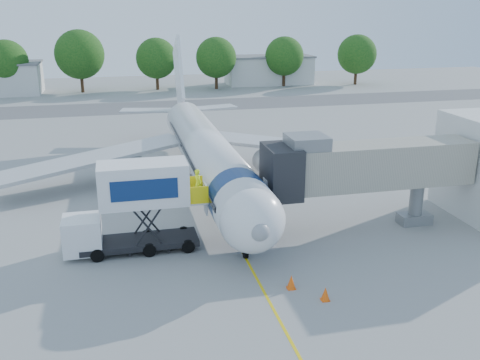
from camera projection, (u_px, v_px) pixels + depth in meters
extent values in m
plane|color=#989895|center=(216.00, 203.00, 40.40)|extent=(160.00, 160.00, 0.00)
cube|color=yellow|center=(216.00, 203.00, 40.40)|extent=(0.15, 70.00, 0.01)
cube|color=#59595B|center=(163.00, 106.00, 79.29)|extent=(120.00, 10.00, 0.01)
cylinder|color=white|center=(208.00, 155.00, 42.25)|extent=(3.70, 28.00, 3.70)
sphere|color=white|center=(252.00, 220.00, 29.29)|extent=(3.70, 3.70, 3.70)
sphere|color=gray|center=(259.00, 231.00, 27.85)|extent=(1.10, 1.10, 1.10)
cone|color=white|center=(181.00, 114.00, 57.99)|extent=(3.70, 6.00, 3.70)
cube|color=white|center=(179.00, 74.00, 57.62)|extent=(0.35, 7.26, 8.29)
cube|color=#B4B6B9|center=(301.00, 146.00, 47.65)|extent=(16.17, 9.32, 1.42)
cube|color=#B4B6B9|center=(93.00, 158.00, 43.76)|extent=(16.17, 9.32, 1.42)
cylinder|color=#999BA0|center=(269.00, 165.00, 45.35)|extent=(2.10, 3.60, 2.10)
cylinder|color=#999BA0|center=(138.00, 174.00, 42.97)|extent=(2.10, 3.60, 2.10)
cube|color=black|center=(253.00, 214.00, 28.87)|extent=(2.60, 1.39, 0.81)
cylinder|color=navy|center=(240.00, 202.00, 32.06)|extent=(3.73, 2.00, 3.73)
cylinder|color=silver|center=(245.00, 246.00, 31.37)|extent=(0.16, 0.16, 1.50)
cylinder|color=black|center=(245.00, 253.00, 31.50)|extent=(0.25, 0.64, 0.64)
cylinder|color=black|center=(232.00, 172.00, 46.38)|extent=(0.35, 0.90, 0.90)
cylinder|color=black|center=(172.00, 176.00, 45.25)|extent=(0.35, 0.90, 0.90)
cube|color=#A7A18E|center=(372.00, 165.00, 34.50)|extent=(13.60, 2.60, 2.80)
cube|color=black|center=(281.00, 171.00, 33.18)|extent=(2.00, 3.20, 3.20)
cube|color=slate|center=(307.00, 142.00, 32.97)|extent=(2.40, 2.40, 0.80)
cylinder|color=slate|center=(416.00, 203.00, 36.16)|extent=(0.90, 0.90, 3.00)
cube|color=slate|center=(414.00, 218.00, 36.51)|extent=(2.20, 1.20, 0.70)
cylinder|color=black|center=(402.00, 220.00, 36.32)|extent=(0.30, 0.70, 0.70)
cylinder|color=black|center=(426.00, 217.00, 36.71)|extent=(0.30, 0.70, 0.70)
cube|color=black|center=(140.00, 242.00, 32.45)|extent=(7.00, 2.30, 0.35)
cube|color=white|center=(82.00, 235.00, 31.49)|extent=(2.20, 2.20, 2.10)
cube|color=black|center=(82.00, 227.00, 31.35)|extent=(1.90, 2.10, 0.70)
cube|color=white|center=(143.00, 183.00, 31.39)|extent=(5.20, 2.40, 2.50)
cube|color=navy|center=(144.00, 190.00, 30.26)|extent=(3.80, 0.04, 1.20)
cube|color=silver|center=(197.00, 198.00, 32.44)|extent=(1.10, 2.20, 0.10)
cube|color=yellow|center=(199.00, 196.00, 31.30)|extent=(1.10, 0.06, 1.10)
cube|color=yellow|center=(194.00, 184.00, 33.25)|extent=(1.10, 0.06, 1.10)
cylinder|color=black|center=(188.00, 247.00, 32.13)|extent=(0.80, 0.25, 0.80)
cylinder|color=black|center=(184.00, 233.00, 34.07)|extent=(0.80, 0.25, 0.80)
cylinder|color=black|center=(97.00, 255.00, 30.98)|extent=(0.80, 0.25, 0.80)
cylinder|color=black|center=(98.00, 241.00, 32.93)|extent=(0.80, 0.25, 0.80)
imported|color=#CDE918|center=(198.00, 183.00, 32.17)|extent=(0.60, 0.75, 1.80)
cube|color=white|center=(327.00, 300.00, 25.73)|extent=(3.54, 1.87, 1.40)
cube|color=navy|center=(327.00, 291.00, 25.59)|extent=(2.04, 1.74, 0.35)
cylinder|color=black|center=(305.00, 318.00, 24.87)|extent=(0.71, 0.26, 0.70)
cylinder|color=black|center=(294.00, 302.00, 26.16)|extent=(0.71, 0.26, 0.70)
cylinder|color=black|center=(360.00, 310.00, 25.52)|extent=(0.71, 0.26, 0.70)
cylinder|color=black|center=(347.00, 295.00, 26.81)|extent=(0.71, 0.26, 0.70)
cone|color=#FF580D|center=(325.00, 294.00, 26.93)|extent=(0.46, 0.46, 0.73)
cube|color=#FF580D|center=(325.00, 300.00, 27.03)|extent=(0.42, 0.42, 0.04)
cone|color=#FF580D|center=(291.00, 282.00, 28.04)|extent=(0.48, 0.48, 0.77)
cube|color=#FF580D|center=(291.00, 288.00, 28.15)|extent=(0.44, 0.44, 0.04)
cube|color=silver|center=(269.00, 71.00, 101.79)|extent=(16.00, 7.00, 5.00)
cube|color=slate|center=(269.00, 56.00, 100.97)|extent=(16.40, 7.40, 0.30)
cylinder|color=#382314|center=(9.00, 85.00, 89.02)|extent=(0.56, 0.56, 3.20)
sphere|color=#124413|center=(6.00, 62.00, 87.81)|extent=(7.12, 7.12, 7.12)
cylinder|color=#382314|center=(82.00, 81.00, 91.84)|extent=(0.56, 0.56, 3.73)
sphere|color=#124413|center=(80.00, 54.00, 90.43)|extent=(8.28, 8.28, 8.28)
cylinder|color=#382314|center=(157.00, 81.00, 94.85)|extent=(0.56, 0.56, 3.19)
sphere|color=#124413|center=(156.00, 58.00, 93.64)|extent=(7.09, 7.09, 7.09)
cylinder|color=#382314|center=(216.00, 80.00, 95.64)|extent=(0.56, 0.56, 3.22)
sphere|color=#124413|center=(216.00, 58.00, 94.42)|extent=(7.16, 7.16, 7.16)
cylinder|color=#382314|center=(284.00, 77.00, 99.14)|extent=(0.56, 0.56, 3.18)
sphere|color=#124413|center=(284.00, 56.00, 97.94)|extent=(7.07, 7.07, 7.07)
cylinder|color=#382314|center=(356.00, 76.00, 101.21)|extent=(0.56, 0.56, 3.27)
sphere|color=#124413|center=(357.00, 54.00, 99.97)|extent=(7.26, 7.26, 7.26)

